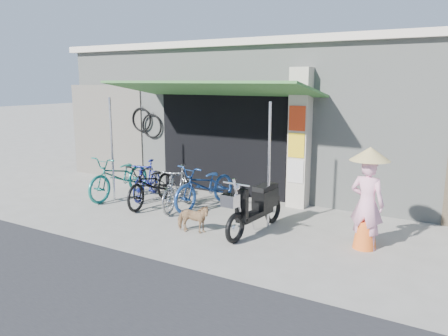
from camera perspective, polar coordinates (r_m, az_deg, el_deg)
The scene contains 13 objects.
ground at distance 8.10m, azimuth -2.37°, elevation -8.30°, with size 80.00×80.00×0.00m, color gray.
bicycle_shop at distance 12.26m, azimuth 10.56°, elevation 7.00°, with size 12.30×5.30×3.66m.
shop_pillar at distance 9.53m, azimuth 9.90°, elevation 3.79°, with size 0.42×0.44×3.00m.
awning at distance 9.49m, azimuth -1.79°, elevation 10.08°, with size 4.60×1.88×2.72m.
neighbour_left at distance 12.90m, azimuth -15.08°, elevation 4.63°, with size 2.60×0.06×2.60m, color #6B665B.
bike_teal at distance 10.57m, azimuth -13.45°, elevation -1.06°, with size 0.68×1.94×1.02m, color #197467.
bike_blue at distance 10.39m, azimuth -10.02°, elevation -1.51°, with size 0.42×1.47×0.88m, color navy.
bike_black at distance 9.80m, azimuth -9.48°, elevation -2.09°, with size 0.63×1.80×0.95m, color black.
bike_silver at distance 9.40m, azimuth -6.02°, elevation -2.60°, with size 0.44×1.56×0.94m, color #9FA0A3.
bike_navy at distance 9.47m, azimuth -2.43°, elevation -2.31°, with size 0.65×1.87×0.98m, color navy.
street_dog at distance 7.97m, azimuth -4.08°, elevation -6.62°, with size 0.29×0.64×0.54m, color tan.
moped at distance 7.97m, azimuth 4.29°, elevation -5.06°, with size 0.53×1.85×1.05m.
nun at distance 7.46m, azimuth 18.21°, elevation -3.85°, with size 0.64×0.64×1.69m.
Camera 1 is at (4.13, -6.42, 2.73)m, focal length 35.00 mm.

